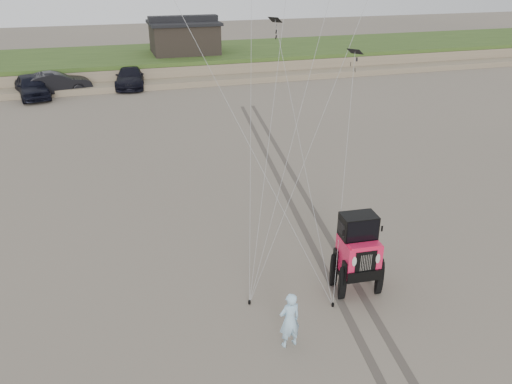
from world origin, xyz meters
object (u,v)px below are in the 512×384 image
at_px(truck_a, 31,86).
at_px(truck_b, 56,83).
at_px(truck_c, 130,77).
at_px(jeep, 358,262).
at_px(man, 290,320).
at_px(cabin, 184,36).

xyz_separation_m(truck_a, truck_b, (1.73, 0.59, -0.01)).
distance_m(truck_c, jeep, 31.85).
bearing_deg(man, truck_c, -95.02).
bearing_deg(man, truck_b, -84.80).
height_order(truck_a, man, truck_a).
xyz_separation_m(cabin, jeep, (-0.83, -36.71, -2.20)).
bearing_deg(truck_a, jeep, -81.55).
xyz_separation_m(truck_a, man, (9.35, -31.58, -0.04)).
height_order(truck_b, jeep, jeep).
bearing_deg(jeep, truck_b, 113.52).
height_order(cabin, truck_c, cabin).
bearing_deg(truck_b, truck_a, 97.55).
xyz_separation_m(cabin, truck_b, (-11.37, -6.30, -2.36)).
relative_size(truck_a, man, 3.08).
relative_size(truck_a, jeep, 0.93).
xyz_separation_m(truck_b, jeep, (10.54, -30.41, 0.17)).
distance_m(truck_b, jeep, 32.19).
bearing_deg(truck_a, cabin, 13.81).
distance_m(cabin, truck_b, 13.21).
relative_size(truck_b, man, 3.14).
height_order(truck_a, truck_b, truck_a).
distance_m(jeep, man, 3.42).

